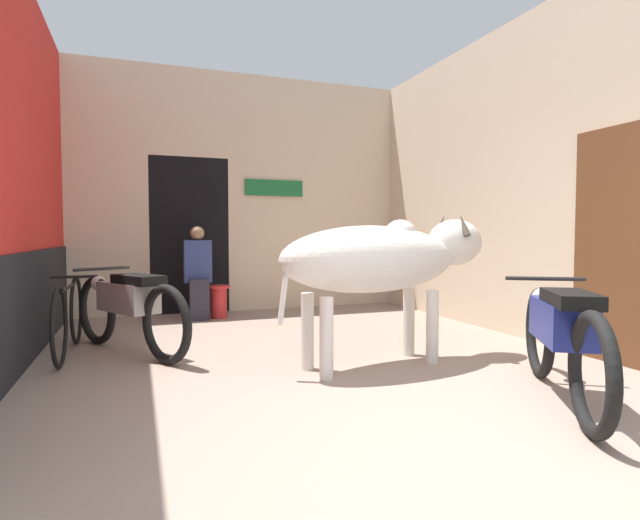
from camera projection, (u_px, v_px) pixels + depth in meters
ground_plane at (448, 450)px, 2.65m from camera, size 30.00×30.00×0.00m
wall_left_shopfront at (7, 166)px, 4.14m from camera, size 0.25×5.26×3.55m
wall_back_with_doorway at (222, 209)px, 7.64m from camera, size 4.91×0.93×3.55m
wall_right_with_door at (505, 183)px, 5.86m from camera, size 0.22×5.26×3.55m
cow at (386, 259)px, 4.36m from camera, size 2.16×0.84×1.35m
motorcycle_near at (562, 334)px, 3.40m from camera, size 1.07×1.70×0.82m
motorcycle_far at (128, 306)px, 4.79m from camera, size 1.06×1.77×0.81m
bicycle at (69, 316)px, 4.74m from camera, size 0.44×1.73×0.73m
shopkeeper_seated at (198, 270)px, 6.74m from camera, size 0.36×0.33×1.26m
plastic_stool at (219, 301)px, 6.86m from camera, size 0.32×0.32×0.45m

